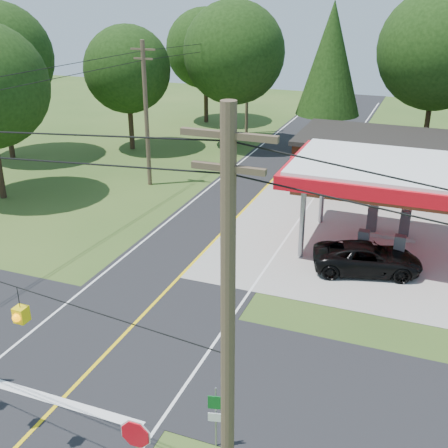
% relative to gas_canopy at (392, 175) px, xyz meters
% --- Properties ---
extents(ground, '(120.00, 120.00, 0.00)m').
position_rel_gas_canopy_xyz_m(ground, '(-9.00, -13.00, -4.27)').
color(ground, '#2B491A').
rests_on(ground, ground).
extents(main_highway, '(8.00, 120.00, 0.02)m').
position_rel_gas_canopy_xyz_m(main_highway, '(-9.00, -13.00, -4.26)').
color(main_highway, black).
rests_on(main_highway, ground).
extents(cross_road, '(70.00, 7.00, 0.02)m').
position_rel_gas_canopy_xyz_m(cross_road, '(-9.00, -13.00, -4.25)').
color(cross_road, black).
rests_on(cross_road, ground).
extents(lane_center_yellow, '(0.15, 110.00, 0.00)m').
position_rel_gas_canopy_xyz_m(lane_center_yellow, '(-9.00, -13.00, -4.24)').
color(lane_center_yellow, yellow).
rests_on(lane_center_yellow, main_highway).
extents(gas_canopy, '(10.60, 7.40, 4.88)m').
position_rel_gas_canopy_xyz_m(gas_canopy, '(0.00, 0.00, 0.00)').
color(gas_canopy, gray).
rests_on(gas_canopy, ground).
extents(convenience_store, '(16.40, 7.55, 3.80)m').
position_rel_gas_canopy_xyz_m(convenience_store, '(1.00, 9.98, -2.35)').
color(convenience_store, '#592F19').
rests_on(convenience_store, ground).
extents(utility_pole_near_right, '(1.80, 0.30, 11.50)m').
position_rel_gas_canopy_xyz_m(utility_pole_near_right, '(-1.50, -20.00, 1.69)').
color(utility_pole_near_right, '#473828').
rests_on(utility_pole_near_right, ground).
extents(utility_pole_far_left, '(1.80, 0.30, 10.00)m').
position_rel_gas_canopy_xyz_m(utility_pole_far_left, '(-17.00, 5.00, 0.93)').
color(utility_pole_far_left, '#473828').
rests_on(utility_pole_far_left, ground).
extents(utility_pole_north, '(0.30, 0.30, 9.50)m').
position_rel_gas_canopy_xyz_m(utility_pole_north, '(-15.50, 22.00, 0.48)').
color(utility_pole_north, '#473828').
rests_on(utility_pole_north, ground).
extents(treeline_backdrop, '(70.27, 51.59, 13.30)m').
position_rel_gas_canopy_xyz_m(treeline_backdrop, '(-8.18, 11.01, 3.22)').
color(treeline_backdrop, '#332316').
rests_on(treeline_backdrop, ground).
extents(suv_car, '(6.56, 6.56, 1.48)m').
position_rel_gas_canopy_xyz_m(suv_car, '(-0.50, -3.00, -3.52)').
color(suv_car, black).
rests_on(suv_car, ground).
extents(octagonal_stop_sign, '(0.94, 0.09, 2.73)m').
position_rel_gas_canopy_xyz_m(octagonal_stop_sign, '(-4.50, -19.01, -2.21)').
color(octagonal_stop_sign, gray).
rests_on(octagonal_stop_sign, ground).
extents(route_sign_post, '(0.46, 0.14, 2.26)m').
position_rel_gas_canopy_xyz_m(route_sign_post, '(-3.20, -16.52, -2.92)').
color(route_sign_post, gray).
rests_on(route_sign_post, ground).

